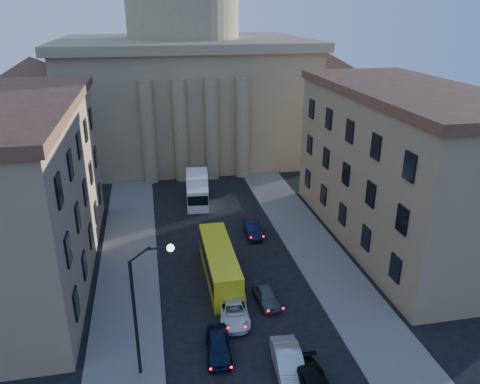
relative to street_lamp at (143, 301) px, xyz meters
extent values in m
cube|color=#635F5A|center=(-1.53, 10.00, -5.21)|extent=(5.00, 60.00, 0.15)
cube|color=#635F5A|center=(15.47, 10.00, -5.21)|extent=(5.00, 60.00, 0.15)
cube|color=#8A7555|center=(6.97, 48.00, 2.71)|extent=(34.00, 26.00, 16.00)
cube|color=#8A7555|center=(6.97, 48.00, 11.11)|extent=(35.50, 27.50, 1.20)
cylinder|color=#8A7555|center=(6.97, 48.00, 14.71)|extent=(16.00, 16.00, 8.00)
cube|color=#8A7555|center=(-14.03, 46.00, 0.21)|extent=(13.00, 13.00, 11.00)
cone|color=#542F24|center=(-14.03, 46.00, 7.71)|extent=(26.02, 26.02, 4.00)
cube|color=#8A7555|center=(27.97, 46.00, 0.21)|extent=(13.00, 13.00, 11.00)
cone|color=#542F24|center=(27.97, 46.00, 7.71)|extent=(26.02, 26.02, 4.00)
cylinder|color=#8A7555|center=(0.97, 34.80, 1.21)|extent=(1.80, 1.80, 13.00)
cylinder|color=#8A7555|center=(4.97, 34.80, 1.21)|extent=(1.80, 1.80, 13.00)
cylinder|color=#8A7555|center=(8.97, 34.80, 1.21)|extent=(1.80, 1.80, 13.00)
cylinder|color=#8A7555|center=(12.97, 34.80, 1.21)|extent=(1.80, 1.80, 13.00)
cube|color=#99795A|center=(-10.03, 14.00, 1.71)|extent=(11.00, 26.00, 14.00)
cube|color=#99795A|center=(23.97, 14.00, 1.71)|extent=(11.00, 26.00, 14.00)
cube|color=#542F24|center=(23.97, 14.00, 9.01)|extent=(11.60, 26.60, 0.80)
cylinder|color=black|center=(-0.53, 0.00, -1.29)|extent=(0.20, 0.20, 8.00)
cylinder|color=black|center=(0.02, 0.00, 3.06)|extent=(1.30, 0.12, 0.96)
cylinder|color=black|center=(1.02, 0.00, 3.36)|extent=(1.30, 0.12, 0.12)
sphere|color=white|center=(1.77, 0.00, 3.31)|extent=(0.44, 0.44, 0.44)
imported|color=black|center=(4.48, 0.86, -4.61)|extent=(1.93, 4.11, 1.36)
imported|color=#A4A7AB|center=(8.45, -1.73, -4.52)|extent=(2.01, 4.80, 1.54)
imported|color=silver|center=(6.17, 4.40, -4.64)|extent=(2.61, 4.85, 1.29)
imported|color=#4C4D51|center=(8.95, 5.78, -4.67)|extent=(1.72, 3.73, 1.24)
imported|color=black|center=(10.46, 17.22, -4.63)|extent=(1.52, 4.04, 1.32)
cube|color=yellow|center=(6.00, 9.96, -3.89)|extent=(2.32, 9.92, 2.79)
cube|color=black|center=(6.00, 9.96, -3.44)|extent=(2.37, 9.38, 0.99)
cylinder|color=black|center=(5.07, 6.36, -4.84)|extent=(0.28, 0.90, 0.90)
cylinder|color=black|center=(6.87, 6.35, -4.84)|extent=(0.28, 0.90, 0.90)
cylinder|color=black|center=(5.13, 13.56, -4.84)|extent=(0.28, 0.90, 0.90)
cylinder|color=black|center=(6.93, 13.55, -4.84)|extent=(0.28, 0.90, 0.90)
cube|color=silver|center=(5.85, 24.61, -4.06)|extent=(2.56, 2.66, 2.44)
cube|color=black|center=(5.74, 23.45, -3.76)|extent=(2.24, 0.34, 1.12)
cube|color=silver|center=(6.12, 27.35, -3.50)|extent=(2.84, 4.49, 3.16)
cylinder|color=black|center=(4.80, 24.31, -4.83)|extent=(0.37, 0.94, 0.92)
cylinder|color=black|center=(6.83, 24.11, -4.83)|extent=(0.37, 0.94, 0.92)
cylinder|color=black|center=(5.19, 28.36, -4.83)|extent=(0.37, 0.94, 0.92)
cylinder|color=black|center=(7.22, 28.16, -4.83)|extent=(0.37, 0.94, 0.92)
camera|label=1|loc=(1.06, -23.51, 15.88)|focal=35.00mm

